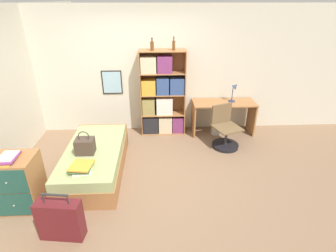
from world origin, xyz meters
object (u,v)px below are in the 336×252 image
at_px(suitcase, 60,220).
at_px(desk, 223,111).
at_px(bed, 95,160).
at_px(book_stack_on_bed, 82,167).
at_px(magazine_pile_on_dresser, 8,158).
at_px(bookcase, 161,98).
at_px(dresser, 19,182).
at_px(handbag, 85,146).
at_px(bottle_green, 152,46).
at_px(bottle_brown, 174,45).
at_px(waste_bin, 216,127).
at_px(desk_chair, 225,134).
at_px(desk_lamp, 235,89).

height_order(suitcase, desk, desk).
relative_size(bed, book_stack_on_bed, 4.82).
bearing_deg(bed, desk, 28.40).
xyz_separation_m(magazine_pile_on_dresser, bookcase, (2.04, 2.22, -0.00)).
bearing_deg(dresser, handbag, 39.34).
height_order(bookcase, desk, bookcase).
distance_m(bottle_green, desk, 2.01).
distance_m(bed, bottle_brown, 2.57).
bearing_deg(bottle_brown, magazine_pile_on_dresser, -136.35).
height_order(book_stack_on_bed, bottle_green, bottle_green).
bearing_deg(bookcase, book_stack_on_bed, -120.38).
relative_size(bookcase, bottle_brown, 7.02).
bearing_deg(suitcase, desk, 46.04).
bearing_deg(waste_bin, bottle_green, 175.59).
height_order(book_stack_on_bed, bottle_brown, bottle_brown).
distance_m(handbag, dresser, 1.02).
bearing_deg(dresser, bed, 42.30).
xyz_separation_m(magazine_pile_on_dresser, desk_chair, (3.28, 1.55, -0.56)).
bearing_deg(dresser, suitcase, -39.08).
bearing_deg(desk_chair, magazine_pile_on_dresser, -154.64).
distance_m(book_stack_on_bed, magazine_pile_on_dresser, 0.93).
xyz_separation_m(magazine_pile_on_dresser, waste_bin, (3.23, 2.09, -0.66)).
height_order(bottle_brown, waste_bin, bottle_brown).
height_order(handbag, book_stack_on_bed, handbag).
height_order(bed, book_stack_on_bed, book_stack_on_bed).
relative_size(book_stack_on_bed, bottle_green, 1.64).
height_order(handbag, dresser, handbag).
bearing_deg(magazine_pile_on_dresser, bed, 41.95).
distance_m(desk_lamp, waste_bin, 0.91).
bearing_deg(bookcase, desk, -3.67).
bearing_deg(desk, suitcase, -133.96).
relative_size(book_stack_on_bed, dresser, 0.49).
height_order(desk, waste_bin, desk).
distance_m(bookcase, desk_lamp, 1.54).
distance_m(dresser, waste_bin, 3.81).
height_order(book_stack_on_bed, waste_bin, book_stack_on_bed).
distance_m(magazine_pile_on_dresser, waste_bin, 3.90).
relative_size(desk, waste_bin, 4.50).
xyz_separation_m(bed, bottle_green, (0.99, 1.39, 1.64)).
distance_m(book_stack_on_bed, waste_bin, 3.05).
xyz_separation_m(handbag, dresser, (-0.77, -0.63, -0.19)).
xyz_separation_m(bottle_brown, desk_lamp, (1.27, -0.01, -0.89)).
height_order(dresser, bookcase, bookcase).
height_order(handbag, waste_bin, handbag).
xyz_separation_m(dresser, bottle_green, (1.85, 2.17, 1.47)).
bearing_deg(handbag, suitcase, -92.34).
height_order(dresser, desk, dresser).
height_order(bed, magazine_pile_on_dresser, magazine_pile_on_dresser).
xyz_separation_m(bottle_green, bottle_brown, (0.41, 0.00, 0.01)).
xyz_separation_m(bookcase, desk_lamp, (1.53, -0.04, 0.18)).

